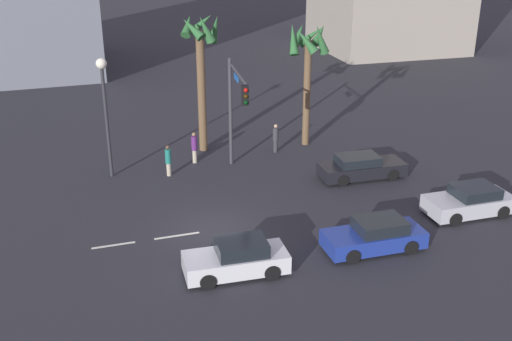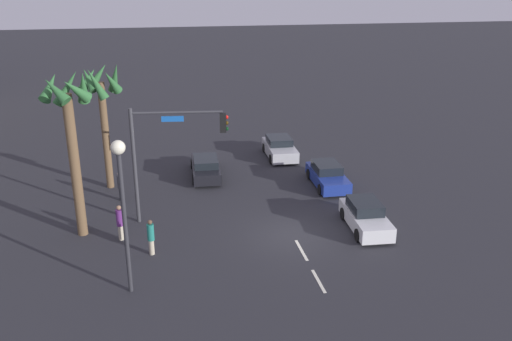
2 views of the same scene
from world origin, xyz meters
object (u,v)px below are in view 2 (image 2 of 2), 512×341
streetlamp (122,189)px  palm_tree_1 (70,122)px  car_0 (366,216)px  pedestrian_0 (151,236)px  pedestrian_1 (121,185)px  car_1 (206,167)px  traffic_signal (166,146)px  pedestrian_2 (120,222)px  palm_tree_0 (102,96)px  car_3 (327,175)px  car_2 (280,148)px

streetlamp → palm_tree_1: size_ratio=0.79×
car_0 → pedestrian_0: 10.76m
car_0 → pedestrian_1: (6.02, 12.39, 0.26)m
car_1 → palm_tree_1: bearing=135.7°
car_1 → traffic_signal: size_ratio=0.77×
pedestrian_2 → car_0: bearing=-94.8°
pedestrian_1 → palm_tree_0: size_ratio=0.23×
traffic_signal → pedestrian_2: (-1.76, 2.45, -3.17)m
car_3 → traffic_signal: 10.80m
palm_tree_1 → traffic_signal: bearing=-80.4°
car_1 → streetlamp: bearing=161.1°
traffic_signal → streetlamp: size_ratio=0.94×
car_3 → pedestrian_1: (-0.07, 12.32, 0.28)m
pedestrian_1 → pedestrian_2: pedestrian_2 is taller
car_3 → pedestrian_2: bearing=112.6°
car_0 → palm_tree_1: 15.14m
car_1 → pedestrian_2: (-8.05, 4.96, 0.35)m
car_0 → car_2: bearing=8.1°
pedestrian_0 → palm_tree_1: palm_tree_1 is taller
pedestrian_2 → palm_tree_0: palm_tree_0 is taller
traffic_signal → car_3: bearing=-71.2°
palm_tree_1 → palm_tree_0: bearing=-8.8°
pedestrian_2 → traffic_signal: bearing=-54.2°
car_3 → pedestrian_2: pedestrian_2 is taller
car_0 → car_3: size_ratio=0.97×
streetlamp → car_3: bearing=-49.7°
car_0 → pedestrian_1: bearing=64.1°
car_2 → palm_tree_1: bearing=128.7°
car_0 → traffic_signal: 10.72m
car_3 → palm_tree_1: 15.47m
streetlamp → pedestrian_2: size_ratio=3.56×
car_1 → palm_tree_0: (-0.85, 5.90, 5.03)m
pedestrian_1 → car_2: bearing=-60.9°
car_1 → car_2: (2.89, -5.53, 0.04)m
car_0 → pedestrian_1: size_ratio=2.39×
streetlamp → palm_tree_0: (11.95, 1.52, 1.14)m
traffic_signal → pedestrian_0: traffic_signal is taller
streetlamp → palm_tree_1: (5.77, 2.48, 1.28)m
car_0 → car_1: size_ratio=0.89×
pedestrian_1 → palm_tree_0: palm_tree_0 is taller
car_1 → car_3: size_ratio=1.09×
car_2 → streetlamp: (-15.68, 9.91, 3.86)m
car_3 → traffic_signal: (-3.29, 9.68, 3.50)m
car_2 → traffic_signal: (-9.17, 8.04, 3.48)m
car_3 → palm_tree_1: palm_tree_1 is taller
car_2 → streetlamp: bearing=147.7°
car_1 → car_3: 7.77m
pedestrian_0 → pedestrian_2: bearing=39.6°
car_0 → pedestrian_2: 12.24m
pedestrian_0 → palm_tree_1: bearing=50.2°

